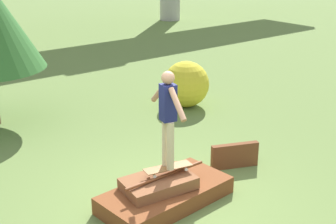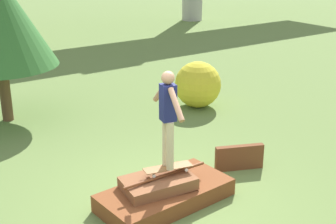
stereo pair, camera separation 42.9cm
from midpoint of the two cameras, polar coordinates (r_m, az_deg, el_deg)
The scene contains 6 objects.
ground_plane at distance 7.84m, azimuth -1.88°, elevation -11.03°, with size 80.00×80.00×0.00m, color olive.
scrap_pile at distance 7.73m, azimuth -2.06°, elevation -9.84°, with size 2.25×1.21×0.54m.
scrap_plank_loose at distance 8.93m, azimuth 6.77°, elevation -5.33°, with size 0.90×0.47×0.48m.
skateboard at distance 7.60m, azimuth -1.63°, elevation -6.82°, with size 0.83×0.39×0.09m.
skater at distance 7.23m, azimuth -1.70°, elevation -0.20°, with size 0.33×1.13×1.60m.
bush_yellow_flowering at distance 12.07m, azimuth 1.20°, elevation 3.41°, with size 1.19×1.19×1.19m.
Camera 1 is at (-4.14, -5.30, 4.04)m, focal length 50.00 mm.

